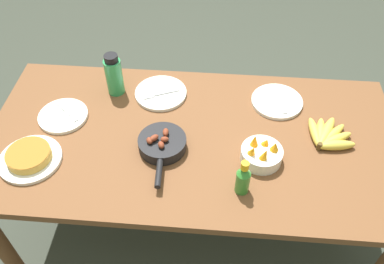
# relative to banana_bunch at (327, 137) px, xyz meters

# --- Properties ---
(ground_plane) EXTENTS (14.00, 14.00, 0.00)m
(ground_plane) POSITION_rel_banana_bunch_xyz_m (-0.56, -0.03, -0.74)
(ground_plane) COLOR #383D33
(dining_table) EXTENTS (1.73, 0.86, 0.72)m
(dining_table) POSITION_rel_banana_bunch_xyz_m (-0.56, -0.03, -0.11)
(dining_table) COLOR brown
(dining_table) RESTS_ON ground_plane
(banana_bunch) EXTENTS (0.19, 0.20, 0.04)m
(banana_bunch) POSITION_rel_banana_bunch_xyz_m (0.00, 0.00, 0.00)
(banana_bunch) COLOR gold
(banana_bunch) RESTS_ON dining_table
(skillet) EXTENTS (0.20, 0.32, 0.08)m
(skillet) POSITION_rel_banana_bunch_xyz_m (-0.67, -0.11, 0.01)
(skillet) COLOR black
(skillet) RESTS_ON dining_table
(frittata_plate_center) EXTENTS (0.25, 0.25, 0.05)m
(frittata_plate_center) POSITION_rel_banana_bunch_xyz_m (-1.19, -0.21, 0.00)
(frittata_plate_center) COLOR silver
(frittata_plate_center) RESTS_ON dining_table
(empty_plate_near_front) EXTENTS (0.21, 0.21, 0.02)m
(empty_plate_near_front) POSITION_rel_banana_bunch_xyz_m (-1.13, 0.04, -0.01)
(empty_plate_near_front) COLOR silver
(empty_plate_near_front) RESTS_ON dining_table
(empty_plate_far_left) EXTENTS (0.23, 0.23, 0.02)m
(empty_plate_far_left) POSITION_rel_banana_bunch_xyz_m (-0.19, 0.21, -0.01)
(empty_plate_far_left) COLOR silver
(empty_plate_far_left) RESTS_ON dining_table
(empty_plate_far_right) EXTENTS (0.24, 0.24, 0.02)m
(empty_plate_far_right) POSITION_rel_banana_bunch_xyz_m (-0.73, 0.22, -0.01)
(empty_plate_far_right) COLOR silver
(empty_plate_far_right) RESTS_ON dining_table
(fruit_bowl_mango) EXTENTS (0.16, 0.16, 0.11)m
(fruit_bowl_mango) POSITION_rel_banana_bunch_xyz_m (-0.28, -0.13, 0.02)
(fruit_bowl_mango) COLOR silver
(fruit_bowl_mango) RESTS_ON dining_table
(water_bottle) EXTENTS (0.08, 0.08, 0.20)m
(water_bottle) POSITION_rel_banana_bunch_xyz_m (-0.93, 0.23, 0.08)
(water_bottle) COLOR #2D9351
(water_bottle) RESTS_ON dining_table
(hot_sauce_bottle) EXTENTS (0.05, 0.05, 0.16)m
(hot_sauce_bottle) POSITION_rel_banana_bunch_xyz_m (-0.35, -0.28, 0.05)
(hot_sauce_bottle) COLOR #337F2D
(hot_sauce_bottle) RESTS_ON dining_table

